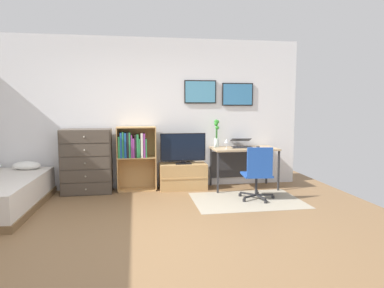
{
  "coord_description": "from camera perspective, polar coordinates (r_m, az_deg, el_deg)",
  "views": [
    {
      "loc": [
        -0.0,
        -3.94,
        1.51
      ],
      "look_at": [
        0.9,
        1.5,
        0.89
      ],
      "focal_mm": 32.62,
      "sensor_mm": 36.0,
      "label": 1
    }
  ],
  "objects": [
    {
      "name": "television",
      "position": [
        6.2,
        -1.46,
        -0.77
      ],
      "size": [
        0.81,
        0.16,
        0.55
      ],
      "color": "black",
      "rests_on": "tv_stand"
    },
    {
      "name": "laptop",
      "position": [
        6.45,
        8.1,
        0.06
      ],
      "size": [
        0.41,
        0.43,
        0.16
      ],
      "rotation": [
        0.0,
        0.0,
        -0.11
      ],
      "color": "#333338",
      "rests_on": "desk"
    },
    {
      "name": "bookshelf",
      "position": [
        6.21,
        -9.4,
        -1.26
      ],
      "size": [
        0.68,
        0.3,
        1.13
      ],
      "color": "tan",
      "rests_on": "ground_plane"
    },
    {
      "name": "office_chair",
      "position": [
        5.6,
        10.72,
        -4.53
      ],
      "size": [
        0.57,
        0.58,
        0.86
      ],
      "rotation": [
        0.0,
        0.0,
        -0.1
      ],
      "color": "#232326",
      "rests_on": "ground_plane"
    },
    {
      "name": "wine_glass",
      "position": [
        6.14,
        5.67,
        0.45
      ],
      "size": [
        0.07,
        0.07,
        0.18
      ],
      "color": "silver",
      "rests_on": "desk"
    },
    {
      "name": "tv_stand",
      "position": [
        6.3,
        -1.48,
        -5.3
      ],
      "size": [
        0.84,
        0.41,
        0.46
      ],
      "color": "tan",
      "rests_on": "ground_plane"
    },
    {
      "name": "bamboo_vase",
      "position": [
        6.39,
        4.06,
        1.99
      ],
      "size": [
        0.09,
        0.1,
        0.5
      ],
      "color": "silver",
      "rests_on": "desk"
    },
    {
      "name": "ground_plane",
      "position": [
        4.22,
        -9.02,
        -14.62
      ],
      "size": [
        7.2,
        7.2,
        0.0
      ],
      "primitive_type": "plane",
      "color": "brown"
    },
    {
      "name": "desk",
      "position": [
        6.44,
        8.27,
        -1.7
      ],
      "size": [
        1.16,
        0.63,
        0.74
      ],
      "color": "tan",
      "rests_on": "ground_plane"
    },
    {
      "name": "dresser",
      "position": [
        6.23,
        -16.81,
        -2.72
      ],
      "size": [
        0.83,
        0.46,
        1.1
      ],
      "color": "#4C4238",
      "rests_on": "ground_plane"
    },
    {
      "name": "area_rug",
      "position": [
        5.67,
        8.98,
        -9.05
      ],
      "size": [
        1.7,
        1.2,
        0.01
      ],
      "primitive_type": "cube",
      "color": "#9E937F",
      "rests_on": "ground_plane"
    },
    {
      "name": "wall_back_with_posters",
      "position": [
        6.37,
        -9.21,
        4.94
      ],
      "size": [
        6.12,
        0.09,
        2.7
      ],
      "color": "white",
      "rests_on": "ground_plane"
    },
    {
      "name": "computer_mouse",
      "position": [
        6.42,
        10.74,
        -0.45
      ],
      "size": [
        0.06,
        0.1,
        0.03
      ],
      "primitive_type": "ellipsoid",
      "color": "#262628",
      "rests_on": "desk"
    }
  ]
}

